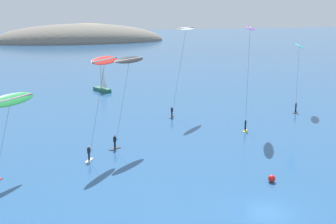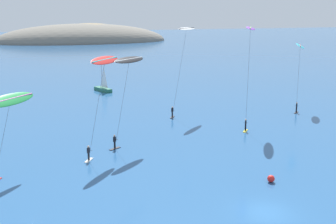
{
  "view_description": "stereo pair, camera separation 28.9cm",
  "coord_description": "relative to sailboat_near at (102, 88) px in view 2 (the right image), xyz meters",
  "views": [
    {
      "loc": [
        -16.91,
        -27.24,
        15.96
      ],
      "look_at": [
        -1.55,
        21.73,
        3.39
      ],
      "focal_mm": 45.0,
      "sensor_mm": 36.0,
      "label": 1
    },
    {
      "loc": [
        -16.64,
        -27.32,
        15.96
      ],
      "look_at": [
        -1.55,
        21.73,
        3.39
      ],
      "focal_mm": 45.0,
      "sensor_mm": 36.0,
      "label": 2
    }
  ],
  "objects": [
    {
      "name": "ground_plane",
      "position": [
        4.89,
        -55.73,
        -0.64
      ],
      "size": [
        600.0,
        600.0,
        0.0
      ],
      "primitive_type": "plane",
      "color": "#285689"
    },
    {
      "name": "headland_island",
      "position": [
        11.55,
        135.5,
        -0.64
      ],
      "size": [
        85.61,
        44.93,
        18.24
      ],
      "color": "#84755B",
      "rests_on": "ground"
    },
    {
      "name": "sailboat_near",
      "position": [
        0.0,
        0.0,
        0.0
      ],
      "size": [
        3.16,
        5.84,
        5.7
      ],
      "color": "#23664C",
      "rests_on": "ground"
    },
    {
      "name": "kitesurfer_red",
      "position": [
        -4.88,
        -36.34,
        9.04
      ],
      "size": [
        5.44,
        6.74,
        10.87
      ],
      "color": "silver",
      "rests_on": "ground"
    },
    {
      "name": "kitesurfer_white",
      "position": [
        10.04,
        -21.25,
        11.21
      ],
      "size": [
        6.25,
        6.45,
        13.29
      ],
      "color": "#2D2D33",
      "rests_on": "ground"
    },
    {
      "name": "kitesurfer_purple",
      "position": [
        15.78,
        -31.31,
        11.82
      ],
      "size": [
        4.38,
        6.8,
        13.72
      ],
      "color": "yellow",
      "rests_on": "ground"
    },
    {
      "name": "kitesurfer_green",
      "position": [
        -14.79,
        -40.4,
        6.31
      ],
      "size": [
        5.11,
        5.68,
        7.93
      ],
      "color": "red",
      "rests_on": "ground"
    },
    {
      "name": "kitesurfer_cyan",
      "position": [
        28.81,
        -23.87,
        8.72
      ],
      "size": [
        4.89,
        6.7,
        10.62
      ],
      "color": "#2D2D33",
      "rests_on": "ground"
    },
    {
      "name": "kitesurfer_black",
      "position": [
        -1.68,
        -34.31,
        8.77
      ],
      "size": [
        5.66,
        5.18,
        10.5
      ],
      "color": "#2D2D33",
      "rests_on": "ground"
    },
    {
      "name": "marker_buoy",
      "position": [
        8.51,
        -50.4,
        -0.29
      ],
      "size": [
        0.7,
        0.7,
        0.7
      ],
      "primitive_type": "sphere",
      "color": "red",
      "rests_on": "ground"
    }
  ]
}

